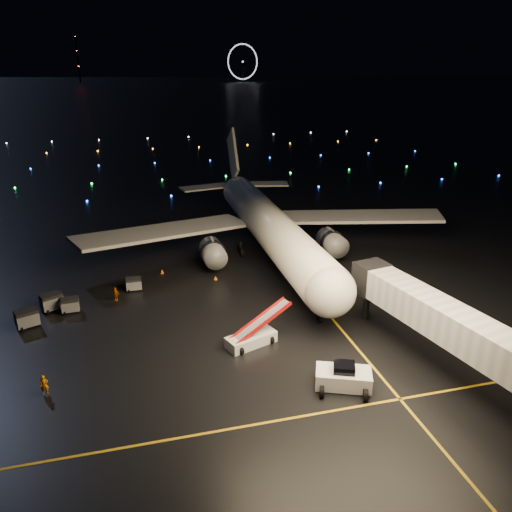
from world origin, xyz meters
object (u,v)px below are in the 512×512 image
(baggage_cart_0, at_px, (134,284))
(baggage_cart_3, at_px, (52,302))
(pushback_tug, at_px, (344,375))
(crew_c, at_px, (116,294))
(airliner, at_px, (264,199))
(crew_a, at_px, (44,385))
(belt_loader, at_px, (251,329))
(baggage_cart_1, at_px, (70,305))
(baggage_cart_2, at_px, (27,319))

(baggage_cart_0, bearing_deg, baggage_cart_3, -163.13)
(pushback_tug, relative_size, crew_c, 2.85)
(airliner, relative_size, pushback_tug, 11.47)
(baggage_cart_3, bearing_deg, crew_a, -110.27)
(belt_loader, distance_m, crew_a, 18.79)
(pushback_tug, bearing_deg, baggage_cart_1, 161.53)
(crew_a, distance_m, crew_c, 17.66)
(airliner, distance_m, baggage_cart_0, 22.46)
(crew_a, relative_size, baggage_cart_3, 0.80)
(belt_loader, xyz_separation_m, baggage_cart_1, (-17.66, 11.77, -0.97))
(crew_a, xyz_separation_m, crew_c, (5.67, 16.72, -0.08))
(belt_loader, relative_size, crew_c, 4.48)
(crew_c, bearing_deg, baggage_cart_3, -132.96)
(airliner, xyz_separation_m, pushback_tug, (-2.40, -34.21, -6.45))
(airliner, height_order, crew_a, airliner)
(baggage_cart_2, height_order, baggage_cart_3, baggage_cart_3)
(belt_loader, bearing_deg, pushback_tug, -75.10)
(airliner, bearing_deg, baggage_cart_3, -154.88)
(crew_a, bearing_deg, crew_c, 57.10)
(baggage_cart_0, bearing_deg, crew_a, -114.01)
(belt_loader, distance_m, crew_c, 18.58)
(pushback_tug, bearing_deg, baggage_cart_0, 146.56)
(airliner, relative_size, belt_loader, 7.30)
(airliner, bearing_deg, belt_loader, -107.53)
(baggage_cart_0, xyz_separation_m, baggage_cart_2, (-11.02, -6.47, 0.16))
(crew_c, height_order, baggage_cart_2, baggage_cart_2)
(baggage_cart_2, bearing_deg, pushback_tug, -55.36)
(baggage_cart_1, relative_size, baggage_cart_3, 0.84)
(pushback_tug, distance_m, baggage_cart_0, 29.52)
(baggage_cart_2, bearing_deg, baggage_cart_3, 36.65)
(airliner, relative_size, baggage_cart_2, 24.33)
(airliner, xyz_separation_m, baggage_cart_2, (-30.04, -16.29, -6.63))
(crew_c, distance_m, baggage_cart_1, 5.13)
(baggage_cart_1, xyz_separation_m, baggage_cart_3, (-2.01, 1.02, 0.15))
(crew_c, height_order, baggage_cart_1, crew_c)
(baggage_cart_3, bearing_deg, baggage_cart_1, -51.46)
(belt_loader, distance_m, baggage_cart_3, 23.48)
(baggage_cart_2, xyz_separation_m, baggage_cart_3, (2.05, 3.42, 0.02))
(baggage_cart_1, bearing_deg, belt_loader, -38.94)
(pushback_tug, relative_size, baggage_cart_3, 2.08)
(crew_c, xyz_separation_m, baggage_cart_1, (-4.85, -1.66, -0.02))
(airliner, distance_m, crew_a, 40.01)
(baggage_cart_0, height_order, baggage_cart_3, baggage_cart_3)
(airliner, distance_m, baggage_cart_1, 30.22)
(pushback_tug, xyz_separation_m, crew_a, (-24.40, 5.25, -0.21))
(baggage_cart_0, height_order, baggage_cart_2, baggage_cart_2)
(baggage_cart_0, bearing_deg, belt_loader, -57.86)
(pushback_tug, relative_size, belt_loader, 0.64)
(crew_a, xyz_separation_m, baggage_cart_2, (-3.25, 12.67, 0.04))
(crew_c, bearing_deg, baggage_cart_0, 90.70)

